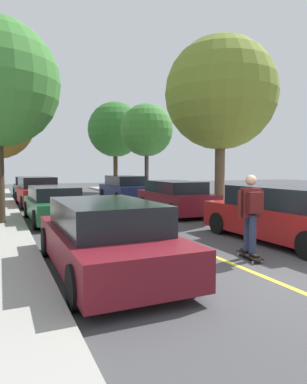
{
  "coord_description": "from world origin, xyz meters",
  "views": [
    {
      "loc": [
        -4.33,
        -4.63,
        1.97
      ],
      "look_at": [
        0.19,
        5.4,
        1.19
      ],
      "focal_mm": 32.24,
      "sensor_mm": 36.0,
      "label": 1
    }
  ],
  "objects_px": {
    "parked_car_left_nearest": "(106,237)",
    "street_tree_right_far": "(115,130)",
    "parked_car_left_far": "(37,191)",
    "parked_car_left_near": "(54,204)",
    "street_tree_right_nearest": "(221,94)",
    "street_tree_right_near": "(147,130)",
    "parked_car_left_farthest": "(28,187)",
    "streetlamp": "(147,144)",
    "parked_car_right_nearest": "(282,215)",
    "skateboarder": "(251,210)",
    "skateboard": "(249,255)",
    "parked_car_right_far": "(124,188)",
    "parked_car_right_near": "(175,198)"
  },
  "relations": [
    {
      "from": "parked_car_left_farthest",
      "to": "parked_car_right_nearest",
      "type": "distance_m",
      "value": 18.77
    },
    {
      "from": "street_tree_right_far",
      "to": "skateboard",
      "type": "bearing_deg",
      "value": -100.26
    },
    {
      "from": "parked_car_left_near",
      "to": "parked_car_right_nearest",
      "type": "distance_m",
      "value": 7.89
    },
    {
      "from": "parked_car_right_nearest",
      "to": "skateboard",
      "type": "bearing_deg",
      "value": -152.11
    },
    {
      "from": "parked_car_left_nearest",
      "to": "parked_car_left_far",
      "type": "height_order",
      "value": "parked_car_left_far"
    },
    {
      "from": "street_tree_right_far",
      "to": "parked_car_left_farthest",
      "type": "bearing_deg",
      "value": -165.13
    },
    {
      "from": "skateboarder",
      "to": "parked_car_left_near",
      "type": "bearing_deg",
      "value": 113.06
    },
    {
      "from": "street_tree_right_far",
      "to": "skateboard",
      "type": "relative_size",
      "value": 8.17
    },
    {
      "from": "parked_car_left_nearest",
      "to": "parked_car_right_far",
      "type": "bearing_deg",
      "value": 69.16
    },
    {
      "from": "parked_car_right_near",
      "to": "street_tree_right_nearest",
      "type": "xyz_separation_m",
      "value": [
        1.86,
        -0.56,
        4.38
      ]
    },
    {
      "from": "street_tree_right_nearest",
      "to": "skateboarder",
      "type": "distance_m",
      "value": 8.58
    },
    {
      "from": "parked_car_left_far",
      "to": "parked_car_left_farthest",
      "type": "distance_m",
      "value": 6.04
    },
    {
      "from": "parked_car_left_far",
      "to": "parked_car_left_farthest",
      "type": "relative_size",
      "value": 1.08
    },
    {
      "from": "street_tree_right_nearest",
      "to": "skateboard",
      "type": "bearing_deg",
      "value": -120.16
    },
    {
      "from": "parked_car_right_nearest",
      "to": "parked_car_right_near",
      "type": "distance_m",
      "value": 6.06
    },
    {
      "from": "street_tree_right_nearest",
      "to": "street_tree_right_near",
      "type": "height_order",
      "value": "street_tree_right_nearest"
    },
    {
      "from": "parked_car_left_near",
      "to": "parked_car_right_nearest",
      "type": "xyz_separation_m",
      "value": [
        4.99,
        -6.11,
        0.09
      ]
    },
    {
      "from": "parked_car_left_nearest",
      "to": "parked_car_right_near",
      "type": "bearing_deg",
      "value": 52.91
    },
    {
      "from": "parked_car_left_far",
      "to": "parked_car_right_near",
      "type": "height_order",
      "value": "parked_car_left_far"
    },
    {
      "from": "parked_car_right_nearest",
      "to": "parked_car_left_near",
      "type": "bearing_deg",
      "value": 129.27
    },
    {
      "from": "streetlamp",
      "to": "parked_car_left_farthest",
      "type": "bearing_deg",
      "value": 144.11
    },
    {
      "from": "parked_car_left_farthest",
      "to": "streetlamp",
      "type": "xyz_separation_m",
      "value": [
        6.74,
        -4.88,
        2.78
      ]
    },
    {
      "from": "parked_car_right_nearest",
      "to": "parked_car_left_farthest",
      "type": "bearing_deg",
      "value": 105.42
    },
    {
      "from": "parked_car_left_far",
      "to": "skateboard",
      "type": "height_order",
      "value": "parked_car_left_far"
    },
    {
      "from": "parked_car_right_nearest",
      "to": "parked_car_right_far",
      "type": "xyz_separation_m",
      "value": [
        -0.0,
        12.56,
        0.02
      ]
    },
    {
      "from": "parked_car_left_nearest",
      "to": "street_tree_right_far",
      "type": "height_order",
      "value": "street_tree_right_far"
    },
    {
      "from": "parked_car_right_nearest",
      "to": "skateboarder",
      "type": "height_order",
      "value": "skateboarder"
    },
    {
      "from": "parked_car_left_farthest",
      "to": "parked_car_right_far",
      "type": "relative_size",
      "value": 0.9
    },
    {
      "from": "parked_car_left_farthest",
      "to": "skateboarder",
      "type": "height_order",
      "value": "skateboarder"
    },
    {
      "from": "street_tree_right_nearest",
      "to": "street_tree_right_near",
      "type": "xyz_separation_m",
      "value": [
        0.0,
        8.0,
        -0.74
      ]
    },
    {
      "from": "skateboard",
      "to": "parked_car_left_nearest",
      "type": "bearing_deg",
      "value": 170.98
    },
    {
      "from": "parked_car_right_far",
      "to": "street_tree_right_near",
      "type": "height_order",
      "value": "street_tree_right_near"
    },
    {
      "from": "parked_car_right_nearest",
      "to": "street_tree_right_nearest",
      "type": "bearing_deg",
      "value": 71.35
    },
    {
      "from": "parked_car_left_near",
      "to": "parked_car_left_farthest",
      "type": "xyz_separation_m",
      "value": [
        0.0,
        11.99,
        0.03
      ]
    },
    {
      "from": "parked_car_left_farthest",
      "to": "parked_car_right_far",
      "type": "bearing_deg",
      "value": -47.96
    },
    {
      "from": "street_tree_right_nearest",
      "to": "street_tree_right_near",
      "type": "relative_size",
      "value": 1.24
    },
    {
      "from": "parked_car_left_far",
      "to": "parked_car_left_near",
      "type": "bearing_deg",
      "value": -89.99
    },
    {
      "from": "street_tree_right_nearest",
      "to": "street_tree_right_far",
      "type": "bearing_deg",
      "value": 90.0
    },
    {
      "from": "parked_car_right_far",
      "to": "streetlamp",
      "type": "height_order",
      "value": "streetlamp"
    },
    {
      "from": "streetlamp",
      "to": "skateboarder",
      "type": "relative_size",
      "value": 3.39
    },
    {
      "from": "parked_car_right_nearest",
      "to": "street_tree_right_near",
      "type": "distance_m",
      "value": 14.1
    },
    {
      "from": "parked_car_left_nearest",
      "to": "street_tree_right_nearest",
      "type": "bearing_deg",
      "value": 41.41
    },
    {
      "from": "parked_car_right_far",
      "to": "street_tree_right_near",
      "type": "xyz_separation_m",
      "value": [
        1.86,
        0.94,
        3.61
      ]
    },
    {
      "from": "parked_car_left_farthest",
      "to": "streetlamp",
      "type": "distance_m",
      "value": 8.77
    },
    {
      "from": "streetlamp",
      "to": "skateboarder",
      "type": "distance_m",
      "value": 14.94
    },
    {
      "from": "parked_car_right_nearest",
      "to": "parked_car_right_far",
      "type": "bearing_deg",
      "value": 90.01
    },
    {
      "from": "parked_car_left_farthest",
      "to": "parked_car_right_nearest",
      "type": "bearing_deg",
      "value": -74.58
    },
    {
      "from": "parked_car_left_near",
      "to": "street_tree_right_near",
      "type": "distance_m",
      "value": 10.74
    },
    {
      "from": "parked_car_left_nearest",
      "to": "parked_car_left_farthest",
      "type": "bearing_deg",
      "value": 90.0
    },
    {
      "from": "parked_car_right_near",
      "to": "parked_car_right_far",
      "type": "xyz_separation_m",
      "value": [
        -0.0,
        6.5,
        0.03
      ]
    }
  ]
}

